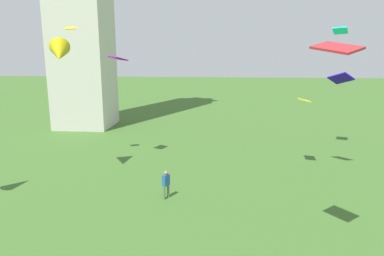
% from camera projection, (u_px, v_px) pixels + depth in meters
% --- Properties ---
extents(person_3, '(0.48, 0.55, 1.82)m').
position_uv_depth(person_3, '(166.00, 183.00, 22.20)').
color(person_3, '#51754C').
rests_on(person_3, ground_plane).
extents(kite_flying_1, '(2.13, 2.67, 2.06)m').
position_uv_depth(kite_flying_1, '(59.00, 53.00, 23.37)').
color(kite_flying_1, '#B7A70D').
extents(kite_flying_2, '(1.66, 1.89, 0.59)m').
position_uv_depth(kite_flying_2, '(340.00, 31.00, 29.49)').
color(kite_flying_2, '#0BE8EA').
extents(kite_flying_3, '(0.98, 0.82, 0.29)m').
position_uv_depth(kite_flying_3, '(71.00, 28.00, 26.78)').
color(kite_flying_3, gold).
extents(kite_flying_5, '(1.46, 1.69, 0.43)m').
position_uv_depth(kite_flying_5, '(118.00, 58.00, 27.79)').
color(kite_flying_5, '#A104CC').
extents(kite_flying_7, '(1.71, 1.67, 1.01)m').
position_uv_depth(kite_flying_7, '(341.00, 78.00, 25.25)').
color(kite_flying_7, '#1E0AB9').
extents(kite_flying_8, '(1.02, 1.40, 0.36)m').
position_uv_depth(kite_flying_8, '(304.00, 100.00, 26.67)').
color(kite_flying_8, gold).
extents(kite_flying_9, '(1.94, 1.97, 0.54)m').
position_uv_depth(kite_flying_9, '(337.00, 48.00, 13.42)').
color(kite_flying_9, '#B4252C').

